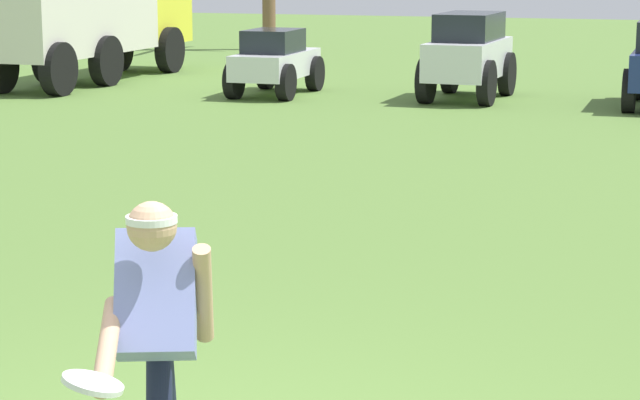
{
  "coord_description": "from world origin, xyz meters",
  "views": [
    {
      "loc": [
        2.22,
        -4.95,
        2.41
      ],
      "look_at": [
        -0.01,
        2.2,
        0.9
      ],
      "focal_mm": 70.0,
      "sensor_mm": 36.0,
      "label": 1
    }
  ],
  "objects_px": {
    "frisbee_thrower": "(157,331)",
    "box_truck": "(92,15)",
    "parked_car_slot_b": "(468,54)",
    "parked_car_slot_a": "(275,61)",
    "frisbee_in_flight": "(93,383)"
  },
  "relations": [
    {
      "from": "frisbee_in_flight",
      "to": "parked_car_slot_a",
      "type": "height_order",
      "value": "parked_car_slot_a"
    },
    {
      "from": "frisbee_in_flight",
      "to": "box_truck",
      "type": "relative_size",
      "value": 0.06
    },
    {
      "from": "frisbee_thrower",
      "to": "box_truck",
      "type": "distance_m",
      "value": 18.24
    },
    {
      "from": "parked_car_slot_b",
      "to": "box_truck",
      "type": "relative_size",
      "value": 0.4
    },
    {
      "from": "frisbee_in_flight",
      "to": "parked_car_slot_b",
      "type": "xyz_separation_m",
      "value": [
        -1.58,
        16.06,
        -0.04
      ]
    },
    {
      "from": "frisbee_thrower",
      "to": "frisbee_in_flight",
      "type": "relative_size",
      "value": 4.2
    },
    {
      "from": "frisbee_thrower",
      "to": "box_truck",
      "type": "height_order",
      "value": "box_truck"
    },
    {
      "from": "frisbee_thrower",
      "to": "parked_car_slot_a",
      "type": "distance_m",
      "value": 15.77
    },
    {
      "from": "parked_car_slot_b",
      "to": "box_truck",
      "type": "height_order",
      "value": "box_truck"
    },
    {
      "from": "frisbee_in_flight",
      "to": "box_truck",
      "type": "xyz_separation_m",
      "value": [
        -8.69,
        16.71,
        0.45
      ]
    },
    {
      "from": "parked_car_slot_a",
      "to": "box_truck",
      "type": "relative_size",
      "value": 0.37
    },
    {
      "from": "box_truck",
      "to": "parked_car_slot_b",
      "type": "bearing_deg",
      "value": -5.2
    },
    {
      "from": "parked_car_slot_a",
      "to": "box_truck",
      "type": "xyz_separation_m",
      "value": [
        -3.91,
        1.01,
        0.67
      ]
    },
    {
      "from": "frisbee_thrower",
      "to": "box_truck",
      "type": "bearing_deg",
      "value": 118.35
    },
    {
      "from": "frisbee_thrower",
      "to": "frisbee_in_flight",
      "type": "distance_m",
      "value": 0.67
    }
  ]
}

